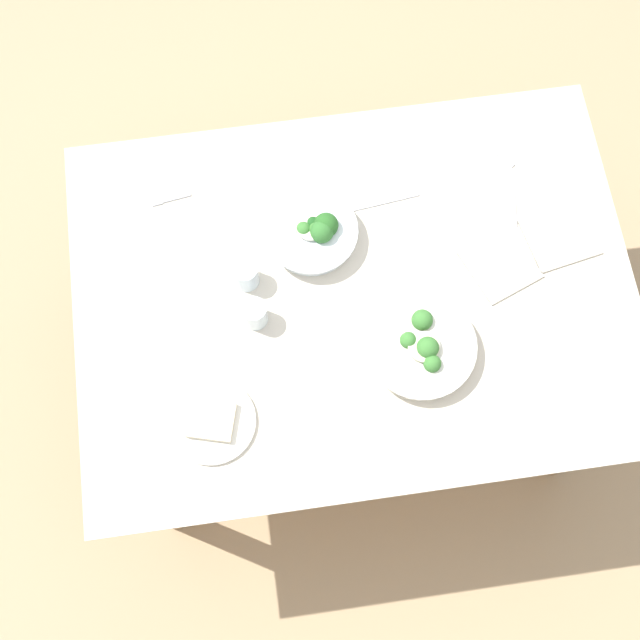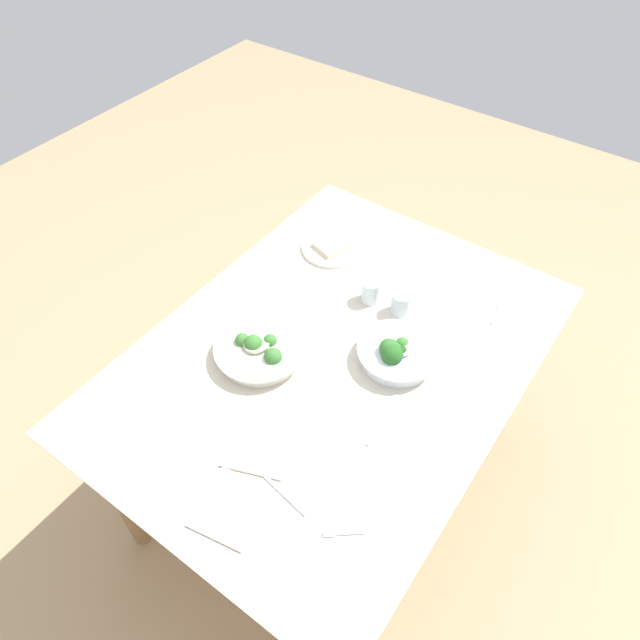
{
  "view_description": "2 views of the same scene",
  "coord_description": "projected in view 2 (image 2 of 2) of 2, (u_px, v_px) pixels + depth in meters",
  "views": [
    {
      "loc": [
        0.2,
        0.77,
        2.82
      ],
      "look_at": [
        0.1,
        0.07,
        0.76
      ],
      "focal_mm": 48.38,
      "sensor_mm": 36.0,
      "label": 1
    },
    {
      "loc": [
        -0.97,
        -0.64,
        2.15
      ],
      "look_at": [
        0.07,
        0.11,
        0.76
      ],
      "focal_mm": 33.44,
      "sensor_mm": 36.0,
      "label": 2
    }
  ],
  "objects": [
    {
      "name": "bread_side_plate",
      "position": [
        331.0,
        247.0,
        2.16
      ],
      "size": [
        0.22,
        0.22,
        0.03
      ],
      "color": "silver",
      "rests_on": "dining_table"
    },
    {
      "name": "broccoli_bowl_far",
      "position": [
        260.0,
        350.0,
        1.8
      ],
      "size": [
        0.28,
        0.28,
        0.09
      ],
      "color": "silver",
      "rests_on": "dining_table"
    },
    {
      "name": "fork_by_far_bowl",
      "position": [
        496.0,
        312.0,
        1.95
      ],
      "size": [
        0.11,
        0.03,
        0.0
      ],
      "rotation": [
        0.0,
        0.0,
        0.14
      ],
      "color": "#B7B7BC",
      "rests_on": "dining_table"
    },
    {
      "name": "fork_by_near_bowl",
      "position": [
        342.0,
        534.0,
        1.44
      ],
      "size": [
        0.07,
        0.09,
        0.0
      ],
      "rotation": [
        0.0,
        0.0,
        2.25
      ],
      "color": "#B7B7BC",
      "rests_on": "dining_table"
    },
    {
      "name": "table_knife_left",
      "position": [
        278.0,
        489.0,
        1.52
      ],
      "size": [
        0.04,
        0.2,
        0.0
      ],
      "primitive_type": "cube",
      "rotation": [
        0.0,
        0.0,
        1.42
      ],
      "color": "#B7B7BC",
      "rests_on": "dining_table"
    },
    {
      "name": "napkin_folded_upper",
      "position": [
        231.0,
        508.0,
        1.49
      ],
      "size": [
        0.2,
        0.19,
        0.01
      ],
      "primitive_type": "cube",
      "rotation": [
        0.0,
        0.0,
        0.19
      ],
      "color": "#B1A997",
      "rests_on": "dining_table"
    },
    {
      "name": "ground_plane",
      "position": [
        331.0,
        472.0,
        2.37
      ],
      "size": [
        6.0,
        6.0,
        0.0
      ],
      "primitive_type": "plane",
      "color": "tan"
    },
    {
      "name": "napkin_folded_lower",
      "position": [
        259.0,
        447.0,
        1.6
      ],
      "size": [
        0.21,
        0.22,
        0.01
      ],
      "primitive_type": "cube",
      "rotation": [
        0.0,
        0.0,
        0.37
      ],
      "color": "#B1A997",
      "rests_on": "dining_table"
    },
    {
      "name": "water_glass_center",
      "position": [
        401.0,
        303.0,
        1.92
      ],
      "size": [
        0.07,
        0.07,
        0.08
      ],
      "primitive_type": "cylinder",
      "color": "silver",
      "rests_on": "dining_table"
    },
    {
      "name": "broccoli_bowl_near",
      "position": [
        397.0,
        353.0,
        1.78
      ],
      "size": [
        0.25,
        0.25,
        0.1
      ],
      "color": "white",
      "rests_on": "dining_table"
    },
    {
      "name": "table_knife_right",
      "position": [
        382.0,
        418.0,
        1.67
      ],
      "size": [
        0.2,
        0.03,
        0.0
      ],
      "primitive_type": "cube",
      "rotation": [
        0.0,
        0.0,
        3.26
      ],
      "color": "#B7B7BC",
      "rests_on": "dining_table"
    },
    {
      "name": "water_glass_side",
      "position": [
        371.0,
        291.0,
        1.96
      ],
      "size": [
        0.06,
        0.06,
        0.08
      ],
      "primitive_type": "cylinder",
      "color": "silver",
      "rests_on": "dining_table"
    },
    {
      "name": "dining_table",
      "position": [
        334.0,
        374.0,
        1.9
      ],
      "size": [
        1.46,
        1.06,
        0.74
      ],
      "color": "beige",
      "rests_on": "ground_plane"
    }
  ]
}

